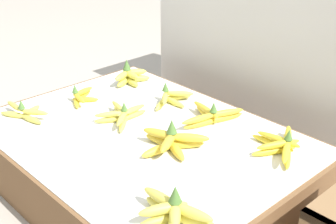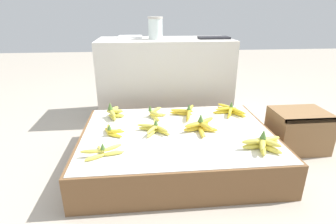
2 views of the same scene
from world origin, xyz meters
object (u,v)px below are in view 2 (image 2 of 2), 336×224
Objects in this scene: banana_bunch_middle_left at (112,131)px; banana_bunch_middle_midleft at (154,128)px; banana_bunch_back_midleft at (155,113)px; banana_bunch_front_right at (264,144)px; foam_tray_white at (130,37)px; banana_bunch_middle_midright at (202,126)px; wooden_crate at (298,130)px; banana_bunch_back_right at (229,110)px; banana_bunch_back_left at (114,113)px; glass_jar at (155,28)px; banana_bunch_front_left at (103,151)px; banana_bunch_back_midright at (187,112)px.

banana_bunch_middle_midleft is (0.26, 0.02, 0.00)m from banana_bunch_middle_left.
banana_bunch_back_midleft reaches higher than banana_bunch_middle_left.
banana_bunch_front_right is 1.54m from foam_tray_white.
banana_bunch_middle_midleft is (-0.59, 0.28, -0.01)m from banana_bunch_front_right.
wooden_crate is at bearing 7.74° from banana_bunch_middle_midright.
banana_bunch_back_left is at bearing 179.34° from banana_bunch_back_right.
foam_tray_white is (-1.18, 0.90, 0.56)m from wooden_crate.
glass_jar reaches higher than banana_bunch_back_left.
foam_tray_white is (-0.75, 1.27, 0.46)m from banana_bunch_front_right.
banana_bunch_middle_midright is 0.38m from banana_bunch_back_right.
banana_bunch_front_right reaches higher than banana_bunch_middle_midleft.
banana_bunch_front_right and banana_bunch_back_left have the same top height.
banana_bunch_front_right and banana_bunch_middle_midright have the same top height.
banana_bunch_front_right is at bearing -25.75° from banana_bunch_middle_midleft.
banana_bunch_back_midleft is at bearing -179.53° from banana_bunch_back_right.
glass_jar reaches higher than banana_bunch_middle_midleft.
glass_jar reaches higher than foam_tray_white.
wooden_crate is at bearing 4.63° from banana_bunch_middle_midleft.
banana_bunch_middle_midright is at bearing -43.19° from banana_bunch_back_midleft.
banana_bunch_front_left is at bearing -165.08° from wooden_crate.
banana_bunch_front_left is at bearing -136.13° from banana_bunch_back_midright.
banana_bunch_middle_midright is 0.94× the size of banana_bunch_back_right.
foam_tray_white reaches higher than banana_bunch_middle_left.
banana_bunch_front_right is at bearing -65.08° from glass_jar.
banana_bunch_back_midright reaches higher than banana_bunch_middle_midleft.
foam_tray_white reaches higher than banana_bunch_middle_midright.
banana_bunch_middle_midright is (-0.72, -0.10, 0.11)m from wooden_crate.
banana_bunch_back_midleft is at bearing 178.84° from banana_bunch_back_midright.
banana_bunch_front_right is (-0.43, -0.37, 0.11)m from wooden_crate.
banana_bunch_back_midleft is at bearing 137.01° from banana_bunch_front_right.
banana_bunch_middle_left is 0.28m from banana_bunch_back_left.
wooden_crate is 1.59m from foam_tray_white.
foam_tray_white is at bearing 120.57° from banana_bunch_front_right.
banana_bunch_back_left reaches higher than banana_bunch_back_midleft.
banana_bunch_back_midright reaches higher than banana_bunch_front_left.
banana_bunch_middle_midright is 1.16× the size of banana_bunch_back_left.
banana_bunch_back_left is (-0.02, 0.28, 0.01)m from banana_bunch_middle_left.
banana_bunch_back_right is at bearing -0.66° from banana_bunch_back_left.
banana_bunch_middle_midleft is 0.35m from banana_bunch_back_midright.
banana_bunch_back_midleft is at bearing -94.19° from glass_jar.
wooden_crate is 1.32× the size of banana_bunch_back_midright.
banana_bunch_middle_midright is at bearing -25.91° from banana_bunch_back_left.
wooden_crate is 1.87× the size of banana_bunch_back_left.
banana_bunch_front_right reaches higher than banana_bunch_middle_left.
banana_bunch_back_right is at bearing 24.15° from banana_bunch_middle_midleft.
banana_bunch_back_midright is (0.51, 0.26, 0.00)m from banana_bunch_middle_left.
wooden_crate is 1.60× the size of banana_bunch_middle_midright.
banana_bunch_middle_midleft is at bearing -43.53° from banana_bunch_back_left.
glass_jar is at bearing 72.87° from banana_bunch_front_left.
banana_bunch_front_left is at bearing -95.39° from banana_bunch_middle_left.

